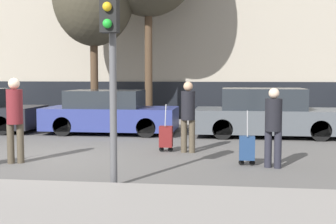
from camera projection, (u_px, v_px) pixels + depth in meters
The scene contains 11 objects.
ground_plane at pixel (45, 159), 10.49m from camera, with size 80.00×80.00×0.00m, color #565451.
sidewalk_far at pixel (118, 124), 17.41m from camera, with size 28.00×3.00×0.12m.
parked_car_1 at pixel (109, 113), 15.05m from camera, with size 4.22×1.86×1.39m.
parked_car_2 at pixel (267, 114), 14.31m from camera, with size 4.48×1.87×1.48m.
pedestrian_left at pixel (15, 115), 9.96m from camera, with size 0.34×0.34×1.83m.
pedestrian_center at pixel (188, 112), 11.33m from camera, with size 0.35×0.34×1.73m.
trolley_center at pixel (166, 137), 11.50m from camera, with size 0.34×0.29×1.17m.
pedestrian_right at pixel (273, 123), 9.47m from camera, with size 0.34×0.34×1.63m.
trolley_right at pixel (247, 148), 9.77m from camera, with size 0.34×0.29×1.16m.
traffic_light at pixel (111, 43), 7.68m from camera, with size 0.28×0.47×3.38m.
parked_bicycle at pixel (102, 112), 17.52m from camera, with size 1.77×0.06×0.96m.
Camera 1 is at (4.12, -9.92, 1.91)m, focal length 50.00 mm.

